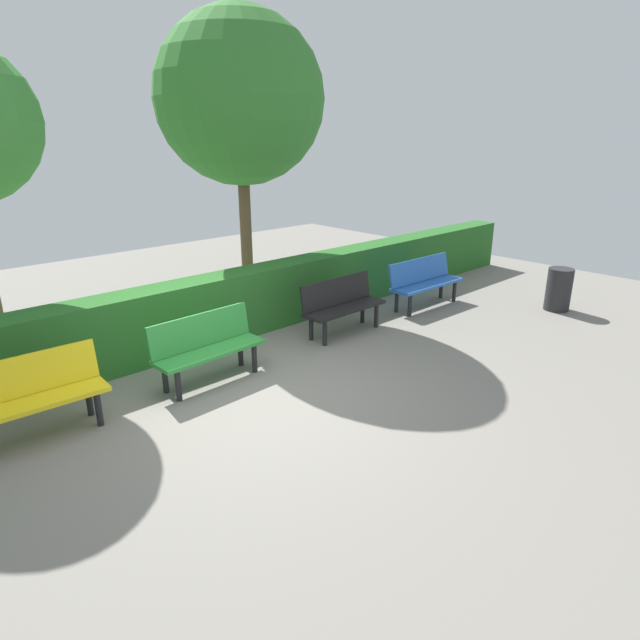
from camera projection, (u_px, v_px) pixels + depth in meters
The scene contains 8 objects.
ground_plane at pixel (262, 396), 6.43m from camera, with size 18.28×18.28×0.00m, color gray.
bench_blue at pixel (424, 280), 9.65m from camera, with size 1.60×0.52×0.86m.
bench_black at pixel (342, 303), 8.35m from camera, with size 1.46×0.45×0.86m.
bench_green at pixel (207, 345), 6.71m from camera, with size 1.45×0.50×0.86m.
bench_yellow at pixel (31, 394), 5.46m from camera, with size 1.45×0.51×0.86m.
hedge_row at pixel (236, 304), 8.25m from camera, with size 14.28×0.53×1.00m, color #266023.
tree_near at pixel (240, 99), 8.79m from camera, with size 2.80×2.80×4.93m.
trash_bin at pixel (559, 289), 9.46m from camera, with size 0.43×0.43×0.75m, color #262628.
Camera 1 is at (3.44, 4.68, 3.00)m, focal length 30.03 mm.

